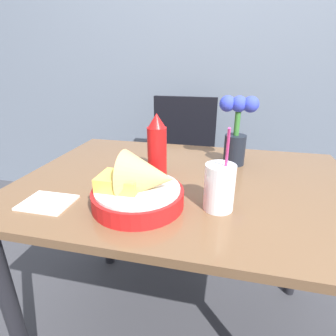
{
  "coord_description": "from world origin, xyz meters",
  "views": [
    {
      "loc": [
        0.12,
        -0.79,
        1.1
      ],
      "look_at": [
        -0.05,
        -0.06,
        0.79
      ],
      "focal_mm": 28.0,
      "sensor_mm": 36.0,
      "label": 1
    }
  ],
  "objects_px": {
    "chair_far_window": "(182,157)",
    "food_basket": "(141,188)",
    "ketchup_bottle": "(157,146)",
    "drink_cup": "(219,189)",
    "flower_vase": "(236,130)"
  },
  "relations": [
    {
      "from": "flower_vase",
      "to": "food_basket",
      "type": "bearing_deg",
      "value": -122.52
    },
    {
      "from": "food_basket",
      "to": "ketchup_bottle",
      "type": "xyz_separation_m",
      "value": [
        -0.01,
        0.22,
        0.05
      ]
    },
    {
      "from": "ketchup_bottle",
      "to": "drink_cup",
      "type": "bearing_deg",
      "value": -40.29
    },
    {
      "from": "chair_far_window",
      "to": "ketchup_bottle",
      "type": "xyz_separation_m",
      "value": [
        0.05,
        -0.75,
        0.3
      ]
    },
    {
      "from": "food_basket",
      "to": "flower_vase",
      "type": "distance_m",
      "value": 0.46
    },
    {
      "from": "ketchup_bottle",
      "to": "food_basket",
      "type": "bearing_deg",
      "value": -86.36
    },
    {
      "from": "chair_far_window",
      "to": "food_basket",
      "type": "bearing_deg",
      "value": -86.52
    },
    {
      "from": "ketchup_bottle",
      "to": "flower_vase",
      "type": "relative_size",
      "value": 0.83
    },
    {
      "from": "ketchup_bottle",
      "to": "drink_cup",
      "type": "distance_m",
      "value": 0.29
    },
    {
      "from": "food_basket",
      "to": "ketchup_bottle",
      "type": "relative_size",
      "value": 1.17
    },
    {
      "from": "chair_far_window",
      "to": "flower_vase",
      "type": "height_order",
      "value": "flower_vase"
    },
    {
      "from": "chair_far_window",
      "to": "flower_vase",
      "type": "distance_m",
      "value": 0.74
    },
    {
      "from": "chair_far_window",
      "to": "ketchup_bottle",
      "type": "relative_size",
      "value": 4.19
    },
    {
      "from": "chair_far_window",
      "to": "drink_cup",
      "type": "distance_m",
      "value": 1.0
    },
    {
      "from": "drink_cup",
      "to": "ketchup_bottle",
      "type": "bearing_deg",
      "value": 139.71
    }
  ]
}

